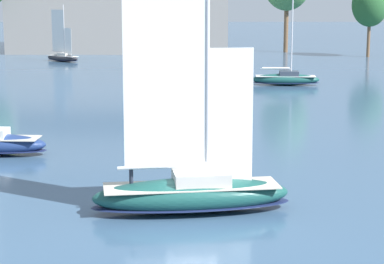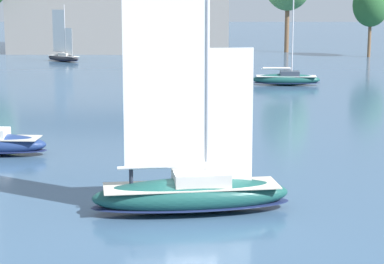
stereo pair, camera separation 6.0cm
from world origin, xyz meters
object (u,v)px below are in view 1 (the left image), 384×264
(sailboat_moored_mid_channel, at_px, (63,57))
(tree_shore_right, at_px, (370,5))
(sailboat_moored_near_marina, at_px, (286,79))
(sailboat_main, at_px, (192,190))

(sailboat_moored_mid_channel, bearing_deg, tree_shore_right, 9.33)
(sailboat_moored_near_marina, xyz_separation_m, sailboat_moored_mid_channel, (-29.88, 26.58, 0.00))
(tree_shore_right, relative_size, sailboat_moored_mid_channel, 1.39)
(sailboat_moored_near_marina, height_order, sailboat_moored_mid_channel, sailboat_moored_near_marina)
(tree_shore_right, distance_m, sailboat_moored_mid_channel, 47.87)
(sailboat_main, bearing_deg, sailboat_moored_mid_channel, 104.87)
(sailboat_main, height_order, sailboat_moored_near_marina, sailboat_main)
(tree_shore_right, height_order, sailboat_moored_mid_channel, tree_shore_right)
(sailboat_main, relative_size, sailboat_moored_near_marina, 1.29)
(sailboat_moored_near_marina, relative_size, sailboat_moored_mid_channel, 1.27)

